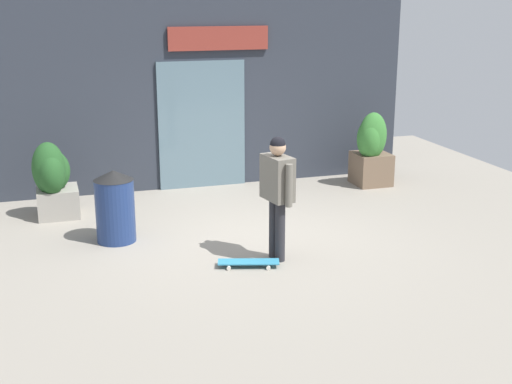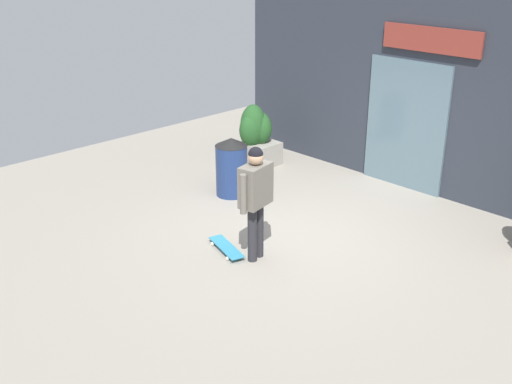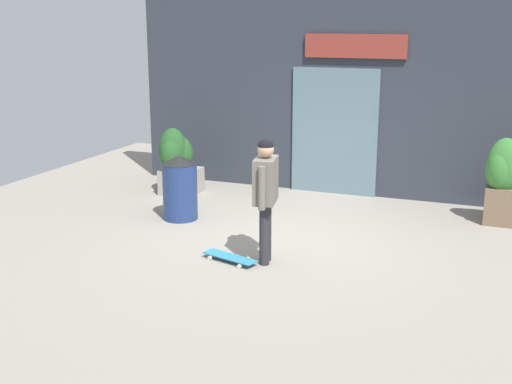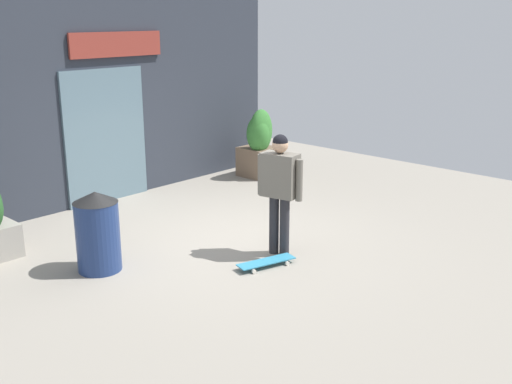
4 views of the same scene
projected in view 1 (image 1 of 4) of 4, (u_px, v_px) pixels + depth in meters
ground_plane at (252, 239)px, 9.76m from camera, size 12.00×12.00×0.00m
building_facade at (201, 82)px, 12.08m from camera, size 7.59×0.31×3.76m
skateboarder at (277, 185)px, 8.75m from camera, size 0.35×0.65×1.63m
skateboard at (249, 262)px, 8.74m from camera, size 0.81×0.42×0.08m
planter_box_left at (371, 151)px, 12.34m from camera, size 0.65×0.68×1.35m
planter_box_right at (52, 179)px, 10.55m from camera, size 0.66×0.75×1.20m
trash_bin at (115, 206)px, 9.54m from camera, size 0.56×0.56×1.03m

